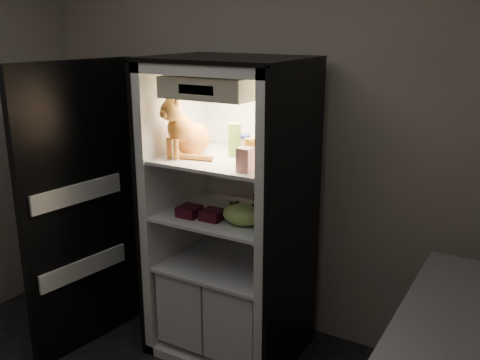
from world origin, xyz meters
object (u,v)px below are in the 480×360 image
object	(u,v)px
mayo_tub	(243,145)
soda_can_c	(257,212)
pepper_jar	(271,142)
cream_carton	(245,160)
berry_box_left	(189,211)
refrigerator	(232,233)
soda_can_b	(269,209)
grape_bag	(242,215)
soda_can_a	(258,202)
condiment_jar	(234,206)
salsa_jar	(250,150)
parmesan_shaker	(235,140)
berry_box_right	(213,215)
tabby_cat	(186,133)

from	to	relation	value
mayo_tub	soda_can_c	size ratio (longest dim) A/B	1.02
pepper_jar	soda_can_c	xyz separation A→B (m)	(-0.04, -0.08, -0.41)
cream_carton	berry_box_left	bearing A→B (deg)	172.50
refrigerator	soda_can_b	distance (m)	0.33
refrigerator	grape_bag	distance (m)	0.33
soda_can_a	condiment_jar	xyz separation A→B (m)	(-0.11, -0.10, -0.02)
mayo_tub	salsa_jar	distance (m)	0.17
refrigerator	condiment_jar	xyz separation A→B (m)	(0.03, -0.02, 0.19)
salsa_jar	condiment_jar	distance (m)	0.40
condiment_jar	parmesan_shaker	bearing A→B (deg)	114.47
soda_can_c	grape_bag	xyz separation A→B (m)	(-0.05, -0.09, 0.00)
salsa_jar	condiment_jar	world-z (taller)	salsa_jar
salsa_jar	soda_can_b	xyz separation A→B (m)	(0.10, 0.05, -0.36)
parmesan_shaker	salsa_jar	distance (m)	0.15
soda_can_a	grape_bag	distance (m)	0.26
soda_can_c	soda_can_b	bearing A→B (deg)	67.47
refrigerator	pepper_jar	world-z (taller)	refrigerator
refrigerator	cream_carton	xyz separation A→B (m)	(0.25, -0.27, 0.56)
mayo_tub	pepper_jar	bearing A→B (deg)	-17.27
cream_carton	soda_can_c	size ratio (longest dim) A/B	1.11
pepper_jar	berry_box_right	size ratio (longest dim) A/B	1.88
tabby_cat	mayo_tub	distance (m)	0.35
parmesan_shaker	salsa_jar	bearing A→B (deg)	-21.51
soda_can_c	grape_bag	distance (m)	0.10
refrigerator	mayo_tub	distance (m)	0.56
salsa_jar	soda_can_b	world-z (taller)	salsa_jar
berry_box_right	soda_can_a	bearing A→B (deg)	60.92
parmesan_shaker	soda_can_b	bearing A→B (deg)	-1.15
tabby_cat	pepper_jar	size ratio (longest dim) A/B	1.68
refrigerator	mayo_tub	size ratio (longest dim) A/B	15.77
soda_can_c	berry_box_left	bearing A→B (deg)	-162.33
mayo_tub	soda_can_a	size ratio (longest dim) A/B	1.04
refrigerator	berry_box_right	size ratio (longest dim) A/B	15.62
salsa_jar	grape_bag	size ratio (longest dim) A/B	0.55
condiment_jar	cream_carton	bearing A→B (deg)	-48.77
grape_bag	condiment_jar	bearing A→B (deg)	133.11
salsa_jar	soda_can_a	size ratio (longest dim) A/B	1.15
refrigerator	berry_box_right	world-z (taller)	refrigerator
tabby_cat	salsa_jar	world-z (taller)	tabby_cat
condiment_jar	berry_box_left	distance (m)	0.28
refrigerator	mayo_tub	world-z (taller)	refrigerator
salsa_jar	soda_can_b	bearing A→B (deg)	25.95
condiment_jar	berry_box_left	xyz separation A→B (m)	(-0.20, -0.19, -0.01)
parmesan_shaker	condiment_jar	bearing A→B (deg)	-65.53
refrigerator	soda_can_b	bearing A→B (deg)	-1.65
pepper_jar	grape_bag	world-z (taller)	pepper_jar
soda_can_a	condiment_jar	world-z (taller)	soda_can_a
mayo_tub	condiment_jar	distance (m)	0.38
tabby_cat	parmesan_shaker	size ratio (longest dim) A/B	1.91
berry_box_left	parmesan_shaker	bearing A→B (deg)	48.61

